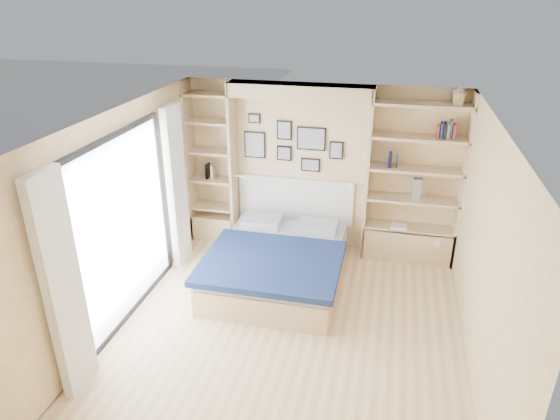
# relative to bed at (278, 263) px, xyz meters

# --- Properties ---
(ground) EXTENTS (4.50, 4.50, 0.00)m
(ground) POSITION_rel_bed_xyz_m (0.37, -1.04, -0.28)
(ground) COLOR beige
(ground) RESTS_ON ground
(room_shell) EXTENTS (4.50, 4.50, 4.50)m
(room_shell) POSITION_rel_bed_xyz_m (-0.02, 0.48, 0.80)
(room_shell) COLOR beige
(room_shell) RESTS_ON ground
(bed) EXTENTS (1.76, 2.29, 1.07)m
(bed) POSITION_rel_bed_xyz_m (0.00, 0.00, 0.00)
(bed) COLOR tan
(bed) RESTS_ON ground
(photo_gallery) EXTENTS (1.48, 0.02, 0.82)m
(photo_gallery) POSITION_rel_bed_xyz_m (-0.08, 1.18, 1.33)
(photo_gallery) COLOR black
(photo_gallery) RESTS_ON ground
(reading_lamps) EXTENTS (1.92, 0.12, 0.15)m
(reading_lamps) POSITION_rel_bed_xyz_m (0.07, 0.96, 0.82)
(reading_lamps) COLOR silver
(reading_lamps) RESTS_ON ground
(shelf_decor) EXTENTS (3.59, 0.23, 2.03)m
(shelf_decor) POSITION_rel_bed_xyz_m (1.49, 1.02, 1.42)
(shelf_decor) COLOR navy
(shelf_decor) RESTS_ON ground
(deck) EXTENTS (3.20, 4.00, 0.05)m
(deck) POSITION_rel_bed_xyz_m (-3.23, -1.04, -0.28)
(deck) COLOR #6A5F4E
(deck) RESTS_ON ground
(deck_chair) EXTENTS (0.42, 0.68, 0.67)m
(deck_chair) POSITION_rel_bed_xyz_m (-2.70, -0.75, 0.04)
(deck_chair) COLOR tan
(deck_chair) RESTS_ON ground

